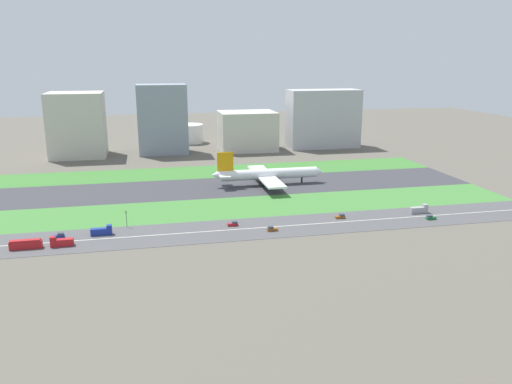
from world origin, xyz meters
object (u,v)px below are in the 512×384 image
at_px(airliner, 266,174).
at_px(truck_2, 419,210).
at_px(office_tower, 247,131).
at_px(cargo_warehouse, 323,119).
at_px(bus_0, 26,244).
at_px(fuel_tank_west, 188,134).
at_px(hangar_building, 162,119).
at_px(car_3, 341,217).
at_px(truck_0, 61,242).
at_px(car_1, 431,218).
at_px(car_0, 272,229).
at_px(car_2, 59,236).
at_px(car_4, 233,224).
at_px(truck_1, 102,231).
at_px(terminal_building, 77,125).
at_px(fuel_tank_centre, 228,133).
at_px(traffic_light, 126,218).

xyz_separation_m(airliner, truck_2, (57.13, -68.00, -4.56)).
bearing_deg(office_tower, cargo_warehouse, 0.00).
height_order(bus_0, cargo_warehouse, cargo_warehouse).
distance_m(office_tower, fuel_tank_west, 62.09).
bearing_deg(hangar_building, truck_2, -58.82).
relative_size(car_3, truck_0, 0.52).
distance_m(bus_0, car_1, 169.06).
distance_m(car_0, car_2, 86.05).
relative_size(car_2, car_4, 1.00).
distance_m(car_3, car_1, 40.05).
bearing_deg(truck_2, cargo_warehouse, 84.73).
bearing_deg(truck_1, terminal_building, 99.11).
bearing_deg(fuel_tank_centre, truck_0, -113.47).
height_order(car_0, car_3, same).
xyz_separation_m(bus_0, truck_1, (26.99, 10.00, -0.15)).
distance_m(car_0, truck_1, 69.62).
xyz_separation_m(car_2, car_3, (119.87, 0.00, 0.00)).
bearing_deg(car_3, truck_2, -0.00).
bearing_deg(bus_0, traffic_light, -153.79).
height_order(truck_0, traffic_light, traffic_light).
bearing_deg(bus_0, cargo_warehouse, -134.06).
height_order(car_0, truck_2, truck_2).
bearing_deg(car_4, truck_0, -171.70).
height_order(bus_0, office_tower, office_tower).
relative_size(car_0, truck_2, 0.52).
height_order(truck_2, car_4, truck_2).
bearing_deg(car_3, bus_0, -175.61).
height_order(bus_0, car_1, bus_0).
relative_size(car_2, traffic_light, 0.61).
bearing_deg(office_tower, bus_0, -122.79).
distance_m(car_0, truck_0, 83.16).
distance_m(airliner, car_0, 79.81).
xyz_separation_m(truck_0, traffic_light, (23.82, 17.99, 2.62)).
xyz_separation_m(truck_0, terminal_building, (-14.91, 192.00, 21.50)).
xyz_separation_m(bus_0, car_3, (130.28, 10.00, -0.90)).
relative_size(truck_0, car_1, 1.91).
distance_m(cargo_warehouse, fuel_tank_centre, 84.83).
relative_size(truck_2, car_1, 1.91).
bearing_deg(airliner, car_2, -146.18).
height_order(office_tower, fuel_tank_centre, office_tower).
xyz_separation_m(terminal_building, office_tower, (125.90, 0.00, -8.21)).
bearing_deg(truck_0, airliner, -141.82).
bearing_deg(cargo_warehouse, hangar_building, 180.00).
xyz_separation_m(airliner, car_0, (-16.02, -78.00, -5.31)).
distance_m(traffic_light, hangar_building, 176.74).
bearing_deg(truck_0, car_0, -180.00).
distance_m(traffic_light, cargo_warehouse, 230.03).
xyz_separation_m(car_1, fuel_tank_centre, (-53.44, 237.00, 6.55)).
relative_size(car_0, truck_1, 0.52).
height_order(airliner, terminal_building, terminal_building).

